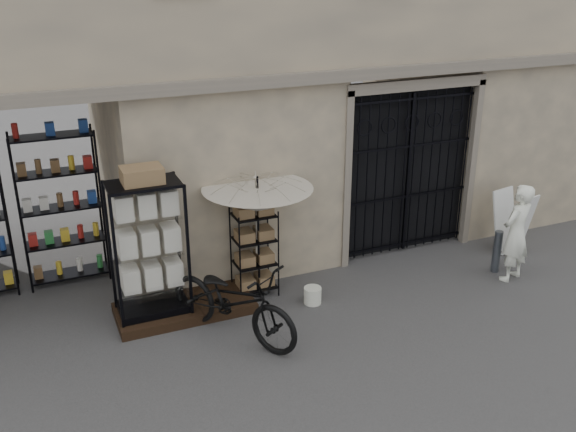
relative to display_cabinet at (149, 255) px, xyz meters
name	(u,v)px	position (x,y,z in m)	size (l,w,h in m)	color
ground	(379,330)	(2.85, -1.54, -1.03)	(80.00, 80.00, 0.00)	black
shop_recess	(15,211)	(-1.65, 1.26, 0.47)	(3.00, 1.70, 3.00)	black
shop_shelving	(13,215)	(-1.70, 1.76, 0.22)	(2.70, 0.50, 2.50)	black
iron_gate	(403,169)	(4.60, 0.74, 0.47)	(2.50, 0.21, 3.00)	black
step_platform	(185,308)	(0.45, 0.01, -0.95)	(2.00, 0.90, 0.15)	black
display_cabinet	(149,255)	(0.00, 0.00, 0.00)	(1.04, 0.72, 2.12)	black
wire_rack	(254,253)	(1.62, 0.16, -0.34)	(0.65, 0.49, 1.41)	black
market_umbrella	(258,194)	(1.66, 0.08, 0.66)	(1.90, 1.92, 2.34)	black
white_bucket	(313,295)	(2.32, -0.48, -0.90)	(0.27, 0.27, 0.26)	silver
bicycle	(234,336)	(0.92, -0.88, -1.03)	(0.75, 1.12, 2.14)	black
steel_bollard	(497,251)	(5.58, -0.72, -0.66)	(0.13, 0.13, 0.73)	#535963
shopkeeper	(510,278)	(5.64, -1.02, -1.03)	(0.59, 1.63, 0.39)	white
easel_sign	(512,222)	(6.33, -0.19, -0.46)	(0.63, 0.69, 1.10)	silver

